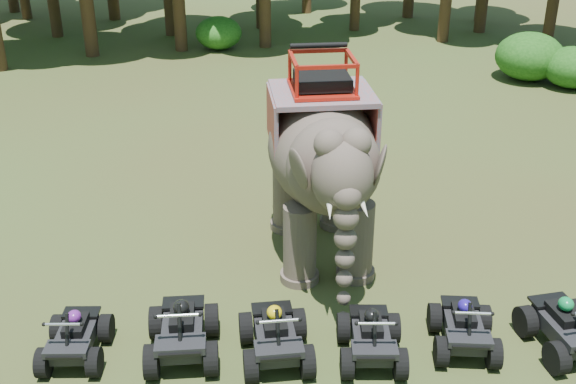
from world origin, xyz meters
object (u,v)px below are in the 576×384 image
atv_3 (372,331)px  atv_1 (182,325)px  atv_0 (74,332)px  atv_4 (465,321)px  atv_5 (568,321)px  elephant (321,158)px  atv_2 (275,330)px

atv_3 → atv_1: bearing=178.4°
atv_0 → atv_4: size_ratio=0.96×
atv_0 → atv_1: atv_1 is taller
atv_1 → atv_5: 7.16m
elephant → atv_0: (-4.86, -3.61, -1.79)m
atv_0 → atv_1: size_ratio=0.86×
atv_1 → atv_5: size_ratio=1.04×
atv_2 → atv_5: atv_5 is taller
atv_2 → atv_0: bearing=172.2°
atv_0 → atv_2: (3.69, -0.23, 0.07)m
atv_1 → atv_2: bearing=-8.6°
atv_0 → atv_3: 5.45m
atv_0 → atv_3: bearing=-1.0°
atv_1 → atv_3: atv_1 is taller
elephant → atv_5: 6.01m
atv_5 → atv_4: bearing=166.2°
atv_1 → atv_5: atv_1 is taller
atv_2 → atv_5: (5.44, -0.03, 0.00)m
elephant → atv_1: (-2.89, -3.63, -1.70)m
atv_1 → atv_2: 1.73m
elephant → atv_0: 6.31m
atv_0 → atv_4: atv_4 is taller
atv_4 → atv_2: bearing=-171.5°
atv_0 → atv_4: bearing=1.5°
atv_2 → atv_3: bearing=-7.4°
atv_1 → atv_3: (3.47, -0.30, -0.06)m
atv_0 → atv_2: atv_2 is taller
atv_2 → atv_3: (1.76, -0.10, -0.04)m
atv_2 → atv_4: bearing=-2.4°
atv_5 → elephant: bearing=128.4°
atv_0 → atv_5: (9.12, -0.26, 0.07)m
atv_1 → atv_4: 5.25m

